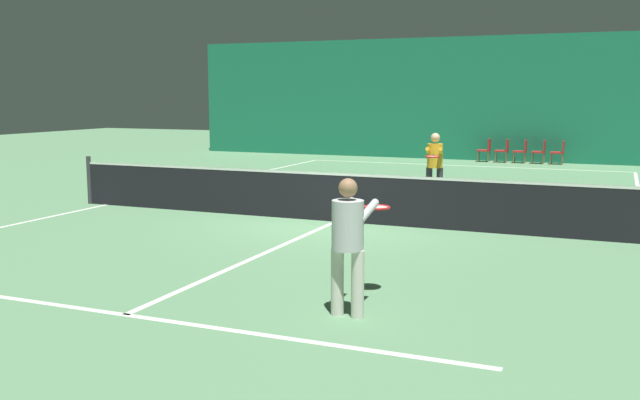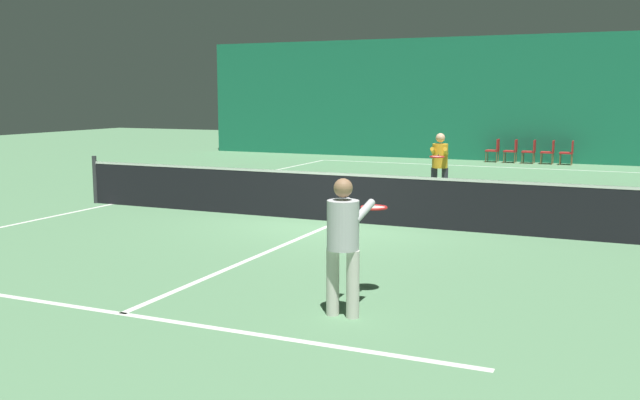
# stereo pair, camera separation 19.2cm
# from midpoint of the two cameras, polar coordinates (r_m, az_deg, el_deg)

# --- Properties ---
(ground_plane) EXTENTS (60.00, 60.00, 0.00)m
(ground_plane) POSITION_cam_midpoint_polar(r_m,az_deg,el_deg) (13.78, 1.90, -1.75)
(ground_plane) COLOR #56845B
(backdrop_curtain) EXTENTS (23.00, 0.12, 4.57)m
(backdrop_curtain) POSITION_cam_midpoint_polar(r_m,az_deg,el_deg) (27.28, 13.27, 7.89)
(backdrop_curtain) COLOR #196B4C
(backdrop_curtain) RESTS_ON ground
(court_line_baseline_far) EXTENTS (11.00, 0.10, 0.00)m
(court_line_baseline_far) POSITION_cam_midpoint_polar(r_m,az_deg,el_deg) (25.12, 12.11, 2.68)
(court_line_baseline_far) COLOR silver
(court_line_baseline_far) RESTS_ON ground
(court_line_service_far) EXTENTS (8.25, 0.10, 0.00)m
(court_line_service_far) POSITION_cam_midpoint_polar(r_m,az_deg,el_deg) (19.80, 8.85, 1.27)
(court_line_service_far) COLOR silver
(court_line_service_far) RESTS_ON ground
(court_line_service_near) EXTENTS (8.25, 0.10, 0.00)m
(court_line_service_near) POSITION_cam_midpoint_polar(r_m,az_deg,el_deg) (8.35, -14.95, -8.78)
(court_line_service_near) COLOR silver
(court_line_service_near) RESTS_ON ground
(court_line_sideline_left) EXTENTS (0.10, 23.80, 0.00)m
(court_line_sideline_left) POSITION_cam_midpoint_polar(r_m,az_deg,el_deg) (16.61, -15.99, -0.32)
(court_line_sideline_left) COLOR silver
(court_line_sideline_left) RESTS_ON ground
(court_line_centre) EXTENTS (0.10, 12.80, 0.00)m
(court_line_centre) POSITION_cam_midpoint_polar(r_m,az_deg,el_deg) (13.78, 1.90, -1.74)
(court_line_centre) COLOR silver
(court_line_centre) RESTS_ON ground
(tennis_net) EXTENTS (12.00, 0.10, 1.07)m
(tennis_net) POSITION_cam_midpoint_polar(r_m,az_deg,el_deg) (13.70, 1.91, 0.36)
(tennis_net) COLOR black
(tennis_net) RESTS_ON ground
(player_near) EXTENTS (0.39, 1.30, 1.54)m
(player_near) POSITION_cam_midpoint_polar(r_m,az_deg,el_deg) (7.82, 2.68, -2.89)
(player_near) COLOR beige
(player_near) RESTS_ON ground
(player_far) EXTENTS (0.57, 1.34, 1.56)m
(player_far) POSITION_cam_midpoint_polar(r_m,az_deg,el_deg) (16.61, 9.88, 3.04)
(player_far) COLOR #2D2D38
(player_far) RESTS_ON ground
(courtside_chair_0) EXTENTS (0.44, 0.44, 0.84)m
(courtside_chair_0) POSITION_cam_midpoint_polar(r_m,az_deg,el_deg) (26.72, 13.99, 4.00)
(courtside_chair_0) COLOR brown
(courtside_chair_0) RESTS_ON ground
(courtside_chair_1) EXTENTS (0.44, 0.44, 0.84)m
(courtside_chair_1) POSITION_cam_midpoint_polar(r_m,az_deg,el_deg) (26.62, 15.35, 3.93)
(courtside_chair_1) COLOR brown
(courtside_chair_1) RESTS_ON ground
(courtside_chair_2) EXTENTS (0.44, 0.44, 0.84)m
(courtside_chair_2) POSITION_cam_midpoint_polar(r_m,az_deg,el_deg) (26.53, 16.72, 3.86)
(courtside_chair_2) COLOR brown
(courtside_chair_2) RESTS_ON ground
(courtside_chair_3) EXTENTS (0.44, 0.44, 0.84)m
(courtside_chair_3) POSITION_cam_midpoint_polar(r_m,az_deg,el_deg) (26.46, 18.09, 3.79)
(courtside_chair_3) COLOR brown
(courtside_chair_3) RESTS_ON ground
(courtside_chair_4) EXTENTS (0.44, 0.44, 0.84)m
(courtside_chair_4) POSITION_cam_midpoint_polar(r_m,az_deg,el_deg) (26.41, 19.48, 3.71)
(courtside_chair_4) COLOR brown
(courtside_chair_4) RESTS_ON ground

